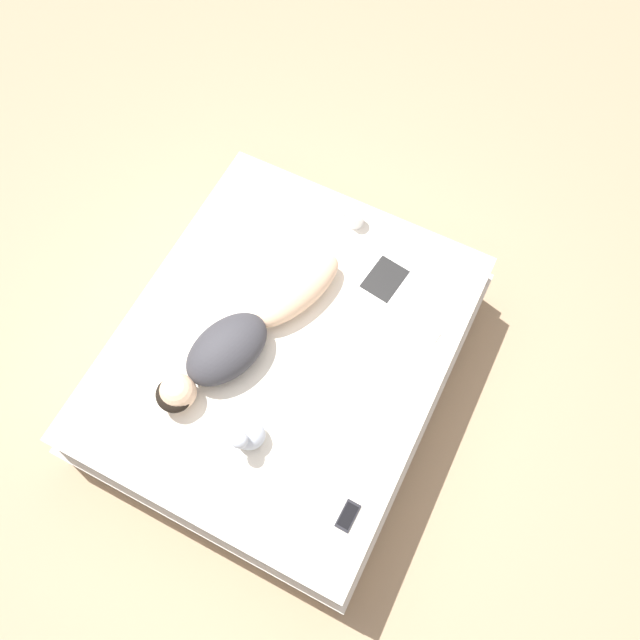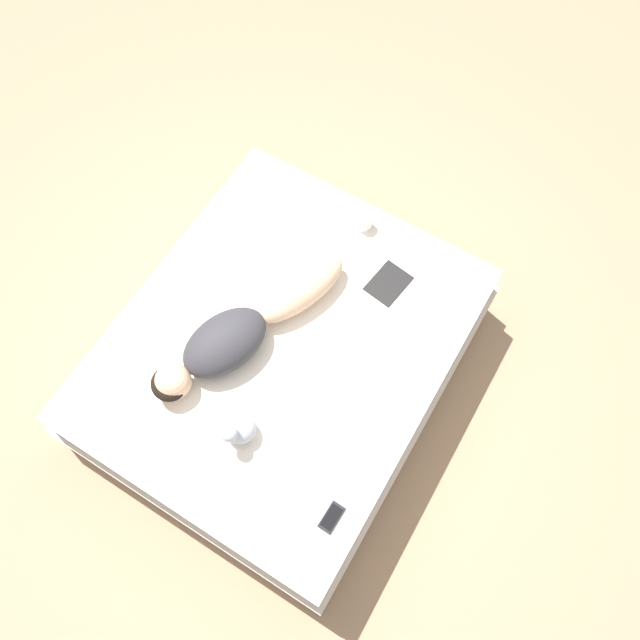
{
  "view_description": "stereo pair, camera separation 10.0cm",
  "coord_description": "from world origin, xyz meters",
  "px_view_note": "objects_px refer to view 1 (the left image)",
  "views": [
    {
      "loc": [
        -0.71,
        0.98,
        3.53
      ],
      "look_at": [
        -0.12,
        -0.19,
        0.58
      ],
      "focal_mm": 35.0,
      "sensor_mm": 36.0,
      "label": 1
    },
    {
      "loc": [
        -0.8,
        0.93,
        3.53
      ],
      "look_at": [
        -0.12,
        -0.19,
        0.58
      ],
      "focal_mm": 35.0,
      "sensor_mm": 36.0,
      "label": 2
    }
  ],
  "objects_px": {
    "open_magazine": "(405,292)",
    "coffee_mug": "(355,218)",
    "person": "(245,335)",
    "cell_phone": "(348,516)"
  },
  "relations": [
    {
      "from": "open_magazine",
      "to": "cell_phone",
      "type": "bearing_deg",
      "value": 109.04
    },
    {
      "from": "person",
      "to": "open_magazine",
      "type": "bearing_deg",
      "value": -114.89
    },
    {
      "from": "person",
      "to": "open_magazine",
      "type": "distance_m",
      "value": 0.89
    },
    {
      "from": "person",
      "to": "cell_phone",
      "type": "xyz_separation_m",
      "value": [
        -0.84,
        0.54,
        -0.09
      ]
    },
    {
      "from": "person",
      "to": "cell_phone",
      "type": "relative_size",
      "value": 8.4
    },
    {
      "from": "person",
      "to": "coffee_mug",
      "type": "xyz_separation_m",
      "value": [
        -0.19,
        -0.91,
        -0.05
      ]
    },
    {
      "from": "person",
      "to": "coffee_mug",
      "type": "height_order",
      "value": "person"
    },
    {
      "from": "person",
      "to": "cell_phone",
      "type": "bearing_deg",
      "value": 166.56
    },
    {
      "from": "open_magazine",
      "to": "coffee_mug",
      "type": "bearing_deg",
      "value": -24.2
    },
    {
      "from": "person",
      "to": "open_magazine",
      "type": "height_order",
      "value": "person"
    }
  ]
}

